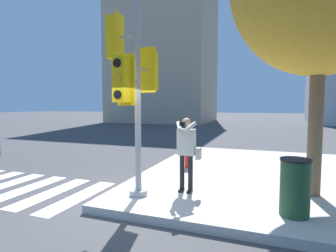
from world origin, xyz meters
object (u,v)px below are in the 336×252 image
object	(u,v)px
traffic_signal_pole	(132,76)
person_photographer	(187,148)
fire_hydrant	(188,156)
trash_bin	(295,187)

from	to	relation	value
traffic_signal_pole	person_photographer	bearing A→B (deg)	30.99
fire_hydrant	trash_bin	world-z (taller)	trash_bin
person_photographer	trash_bin	xyz separation A→B (m)	(2.19, -0.63, -0.49)
trash_bin	traffic_signal_pole	bearing A→B (deg)	179.99
traffic_signal_pole	person_photographer	world-z (taller)	traffic_signal_pole
traffic_signal_pole	fire_hydrant	bearing A→B (deg)	80.94
fire_hydrant	trash_bin	size ratio (longest dim) A/B	0.74
traffic_signal_pole	trash_bin	world-z (taller)	traffic_signal_pole
traffic_signal_pole	fire_hydrant	xyz separation A→B (m)	(0.46, 2.86, -2.22)
person_photographer	fire_hydrant	world-z (taller)	person_photographer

